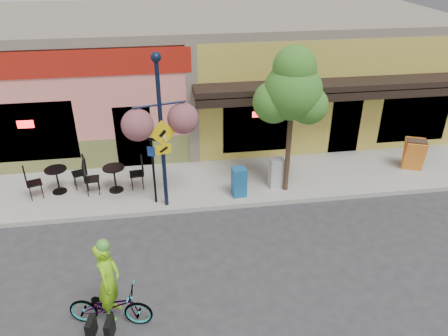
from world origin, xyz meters
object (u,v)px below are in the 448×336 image
object	(u,v)px
cyclist_rider	(110,290)
newspaper_box_grey	(277,173)
bicycle	(110,306)
street_tree	(290,122)
one_way_sign	(153,167)
lamp_post	(162,135)
newspaper_box_blue	(239,182)
building	(208,69)

from	to	relation	value
cyclist_rider	newspaper_box_grey	xyz separation A→B (m)	(4.69, 4.73, -0.28)
bicycle	street_tree	world-z (taller)	street_tree
street_tree	cyclist_rider	bearing A→B (deg)	-137.79
bicycle	one_way_sign	world-z (taller)	one_way_sign
lamp_post	street_tree	distance (m)	3.71
newspaper_box_blue	street_tree	world-z (taller)	street_tree
bicycle	newspaper_box_grey	bearing A→B (deg)	-33.90
newspaper_box_blue	street_tree	size ratio (longest dim) A/B	0.20
lamp_post	one_way_sign	distance (m)	1.13
one_way_sign	newspaper_box_blue	distance (m)	2.60
building	newspaper_box_grey	world-z (taller)	building
newspaper_box_grey	lamp_post	bearing A→B (deg)	-171.54
one_way_sign	street_tree	distance (m)	4.15
one_way_sign	building	bearing A→B (deg)	93.97
cyclist_rider	one_way_sign	distance (m)	4.43
lamp_post	one_way_sign	xyz separation A→B (m)	(-0.31, 0.18, -1.08)
cyclist_rider	one_way_sign	bearing A→B (deg)	-0.90
one_way_sign	newspaper_box_blue	world-z (taller)	one_way_sign
lamp_post	building	bearing A→B (deg)	59.99
cyclist_rider	lamp_post	bearing A→B (deg)	-5.36
one_way_sign	street_tree	bearing A→B (deg)	26.07
building	newspaper_box_blue	size ratio (longest dim) A/B	19.91
building	cyclist_rider	xyz separation A→B (m)	(-3.29, -10.84, -1.36)
building	street_tree	distance (m)	6.58
building	newspaper_box_blue	xyz separation A→B (m)	(0.14, -6.50, -1.64)
street_tree	lamp_post	bearing A→B (deg)	-174.92
cyclist_rider	one_way_sign	world-z (taller)	one_way_sign
bicycle	one_way_sign	distance (m)	4.51
building	bicycle	size ratio (longest dim) A/B	10.44
one_way_sign	cyclist_rider	bearing A→B (deg)	-78.14
lamp_post	street_tree	xyz separation A→B (m)	(3.70, 0.33, 0.01)
lamp_post	newspaper_box_grey	world-z (taller)	lamp_post
lamp_post	newspaper_box_blue	distance (m)	2.84
newspaper_box_grey	street_tree	world-z (taller)	street_tree
lamp_post	newspaper_box_grey	size ratio (longest dim) A/B	4.83
newspaper_box_grey	building	bearing A→B (deg)	101.67
building	street_tree	world-z (taller)	street_tree
cyclist_rider	lamp_post	distance (m)	4.57
cyclist_rider	newspaper_box_blue	bearing A→B (deg)	-27.17
building	newspaper_box_grey	size ratio (longest dim) A/B	19.56
cyclist_rider	newspaper_box_blue	xyz separation A→B (m)	(3.42, 4.33, -0.29)
bicycle	lamp_post	bearing A→B (deg)	-5.99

